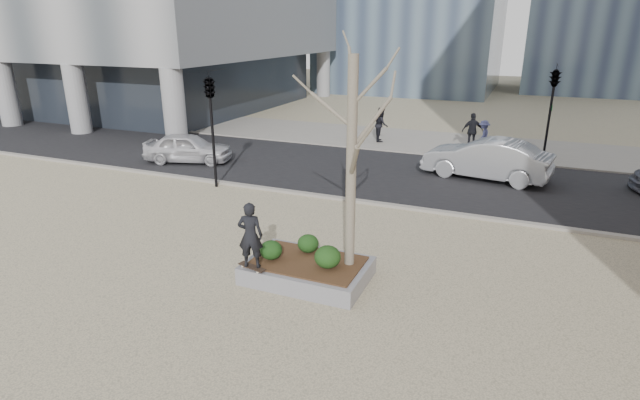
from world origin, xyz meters
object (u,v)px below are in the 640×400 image
at_px(planter, 308,271).
at_px(police_car, 188,148).
at_px(skateboard, 252,268).
at_px(skateboarder, 250,235).

relative_size(planter, police_car, 0.75).
xyz_separation_m(skateboard, skateboarder, (0.00, 0.00, 0.86)).
xyz_separation_m(skateboard, police_car, (-8.72, 9.14, 0.22)).
height_order(skateboard, police_car, police_car).
distance_m(skateboard, skateboarder, 0.86).
bearing_deg(skateboarder, skateboard, 180.00).
relative_size(skateboard, skateboarder, 0.47).
relative_size(skateboard, police_car, 0.19).
relative_size(planter, skateboard, 3.85).
bearing_deg(skateboard, planter, 52.47).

